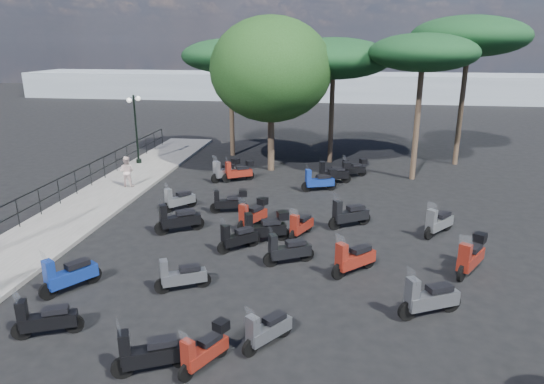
# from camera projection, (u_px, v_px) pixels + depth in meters

# --- Properties ---
(ground) EXTENTS (120.00, 120.00, 0.00)m
(ground) POSITION_uv_depth(u_px,v_px,m) (217.00, 251.00, 16.49)
(ground) COLOR black
(ground) RESTS_ON ground
(sidewalk) EXTENTS (3.00, 30.00, 0.15)m
(sidewalk) POSITION_uv_depth(u_px,v_px,m) (83.00, 210.00, 20.19)
(sidewalk) COLOR slate
(sidewalk) RESTS_ON ground
(railing) EXTENTS (0.04, 26.04, 1.10)m
(railing) POSITION_uv_depth(u_px,v_px,m) (49.00, 192.00, 19.93)
(railing) COLOR black
(railing) RESTS_ON sidewalk
(lamp_post_2) EXTENTS (0.41, 1.12, 3.83)m
(lamp_post_2) POSITION_uv_depth(u_px,v_px,m) (136.00, 125.00, 27.01)
(lamp_post_2) COLOR black
(lamp_post_2) RESTS_ON sidewalk
(pedestrian_far) EXTENTS (0.72, 0.56, 1.46)m
(pedestrian_far) POSITION_uv_depth(u_px,v_px,m) (127.00, 171.00, 23.05)
(pedestrian_far) COLOR beige
(pedestrian_far) RESTS_ON sidewalk
(scooter_1) EXTENTS (1.56, 0.82, 1.31)m
(scooter_1) POSITION_uv_depth(u_px,v_px,m) (45.00, 320.00, 11.62)
(scooter_1) COLOR black
(scooter_1) RESTS_ON ground
(scooter_2) EXTENTS (1.14, 1.57, 1.45)m
(scooter_2) POSITION_uv_depth(u_px,v_px,m) (69.00, 275.00, 13.70)
(scooter_2) COLOR black
(scooter_2) RESTS_ON ground
(scooter_3) EXTENTS (1.65, 1.11, 1.48)m
(scooter_3) POSITION_uv_depth(u_px,v_px,m) (178.00, 220.00, 17.90)
(scooter_3) COLOR black
(scooter_3) RESTS_ON ground
(scooter_4) EXTENTS (1.14, 1.31, 1.30)m
(scooter_4) POSITION_uv_depth(u_px,v_px,m) (179.00, 200.00, 20.31)
(scooter_4) COLOR black
(scooter_4) RESTS_ON ground
(scooter_5) EXTENTS (1.26, 1.47, 1.41)m
(scooter_5) POSITION_uv_depth(u_px,v_px,m) (226.00, 171.00, 24.54)
(scooter_5) COLOR black
(scooter_5) RESTS_ON ground
(scooter_6) EXTENTS (0.88, 1.36, 1.19)m
(scooter_6) POSITION_uv_depth(u_px,v_px,m) (205.00, 350.00, 10.50)
(scooter_6) COLOR black
(scooter_6) RESTS_ON ground
(scooter_7) EXTENTS (1.62, 0.91, 1.38)m
(scooter_7) POSITION_uv_depth(u_px,v_px,m) (150.00, 354.00, 10.33)
(scooter_7) COLOR black
(scooter_7) RESTS_ON ground
(scooter_8) EXTENTS (1.50, 0.89, 1.29)m
(scooter_8) POSITION_uv_depth(u_px,v_px,m) (181.00, 276.00, 13.77)
(scooter_8) COLOR black
(scooter_8) RESTS_ON ground
(scooter_9) EXTENTS (1.28, 1.15, 1.29)m
(scooter_9) POSITION_uv_depth(u_px,v_px,m) (238.00, 238.00, 16.42)
(scooter_9) COLOR black
(scooter_9) RESTS_ON ground
(scooter_10) EXTENTS (1.56, 0.68, 1.26)m
(scooter_10) POSITION_uv_depth(u_px,v_px,m) (229.00, 202.00, 19.99)
(scooter_10) COLOR black
(scooter_10) RESTS_ON ground
(scooter_11) EXTENTS (1.52, 1.03, 1.35)m
(scooter_11) POSITION_uv_depth(u_px,v_px,m) (239.00, 172.00, 24.45)
(scooter_11) COLOR black
(scooter_11) RESTS_ON ground
(scooter_13) EXTENTS (1.58, 0.94, 1.37)m
(scooter_13) POSITION_uv_depth(u_px,v_px,m) (288.00, 250.00, 15.39)
(scooter_13) COLOR black
(scooter_13) RESTS_ON ground
(scooter_14) EXTENTS (1.71, 0.96, 1.45)m
(scooter_14) POSITION_uv_depth(u_px,v_px,m) (265.00, 228.00, 17.04)
(scooter_14) COLOR black
(scooter_14) RESTS_ON ground
(scooter_15) EXTENTS (0.99, 1.55, 1.35)m
(scooter_15) POSITION_uv_depth(u_px,v_px,m) (253.00, 215.00, 18.43)
(scooter_15) COLOR black
(scooter_15) RESTS_ON ground
(scooter_16) EXTENTS (1.66, 0.83, 1.37)m
(scooter_16) POSITION_uv_depth(u_px,v_px,m) (319.00, 181.00, 22.87)
(scooter_16) COLOR black
(scooter_16) RESTS_ON ground
(scooter_17) EXTENTS (1.03, 1.31, 1.25)m
(scooter_17) POSITION_uv_depth(u_px,v_px,m) (267.00, 330.00, 11.24)
(scooter_17) COLOR black
(scooter_17) RESTS_ON ground
(scooter_18) EXTENTS (0.82, 1.46, 1.25)m
(scooter_18) POSITION_uv_depth(u_px,v_px,m) (301.00, 226.00, 17.55)
(scooter_18) COLOR black
(scooter_18) RESTS_ON ground
(scooter_19) EXTENTS (1.60, 1.09, 1.45)m
(scooter_19) POSITION_uv_depth(u_px,v_px,m) (349.00, 215.00, 18.43)
(scooter_19) COLOR black
(scooter_19) RESTS_ON ground
(scooter_20) EXTENTS (1.79, 0.66, 1.44)m
(scooter_20) POSITION_uv_depth(u_px,v_px,m) (334.00, 173.00, 24.10)
(scooter_20) COLOR black
(scooter_20) RESTS_ON ground
(scooter_22) EXTENTS (1.71, 1.00, 1.47)m
(scooter_22) POSITION_uv_depth(u_px,v_px,m) (429.00, 299.00, 12.46)
(scooter_22) COLOR black
(scooter_22) RESTS_ON ground
(scooter_23) EXTENTS (1.15, 1.64, 1.47)m
(scooter_23) POSITION_uv_depth(u_px,v_px,m) (471.00, 257.00, 14.77)
(scooter_23) COLOR black
(scooter_23) RESTS_ON ground
(scooter_24) EXTENTS (1.37, 1.33, 1.43)m
(scooter_24) POSITION_uv_depth(u_px,v_px,m) (353.00, 259.00, 14.74)
(scooter_24) COLOR black
(scooter_24) RESTS_ON ground
(scooter_25) EXTENTS (1.22, 1.42, 1.41)m
(scooter_25) POSITION_uv_depth(u_px,v_px,m) (438.00, 223.00, 17.69)
(scooter_25) COLOR black
(scooter_25) RESTS_ON ground
(scooter_26) EXTENTS (1.41, 0.91, 1.23)m
(scooter_26) POSITION_uv_depth(u_px,v_px,m) (354.00, 169.00, 25.19)
(scooter_26) COLOR black
(scooter_26) RESTS_ON ground
(broadleaf_tree) EXTENTS (6.38, 6.38, 8.10)m
(broadleaf_tree) POSITION_uv_depth(u_px,v_px,m) (271.00, 70.00, 25.13)
(broadleaf_tree) COLOR #38281E
(broadleaf_tree) RESTS_ON ground
(pine_0) EXTENTS (6.45, 6.45, 7.01)m
(pine_0) POSITION_uv_depth(u_px,v_px,m) (334.00, 59.00, 26.73)
(pine_0) COLOR #38281E
(pine_0) RESTS_ON ground
(pine_1) EXTENTS (6.23, 6.23, 8.14)m
(pine_1) POSITION_uv_depth(u_px,v_px,m) (469.00, 37.00, 25.87)
(pine_1) COLOR #38281E
(pine_1) RESTS_ON ground
(pine_2) EXTENTS (5.69, 5.69, 6.96)m
(pine_2) POSITION_uv_depth(u_px,v_px,m) (230.00, 56.00, 28.36)
(pine_2) COLOR #38281E
(pine_2) RESTS_ON ground
(pine_3) EXTENTS (5.23, 5.23, 7.20)m
(pine_3) POSITION_uv_depth(u_px,v_px,m) (423.00, 53.00, 23.16)
(pine_3) COLOR #38281E
(pine_3) RESTS_ON ground
(distant_hills) EXTENTS (70.00, 8.00, 3.00)m
(distant_hills) POSITION_uv_depth(u_px,v_px,m) (310.00, 86.00, 58.51)
(distant_hills) COLOR gray
(distant_hills) RESTS_ON ground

